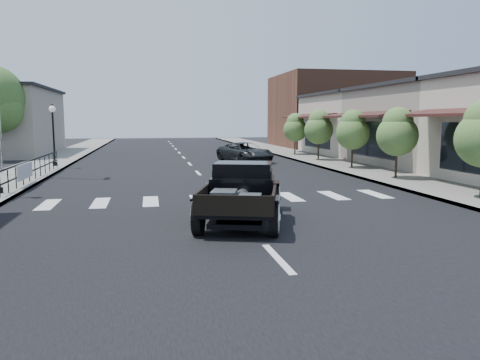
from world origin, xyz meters
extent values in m
plane|color=black|center=(0.00, 0.00, 0.00)|extent=(120.00, 120.00, 0.00)
cube|color=black|center=(0.00, 15.00, 0.01)|extent=(14.00, 80.00, 0.02)
cube|color=gray|center=(-8.50, 15.00, 0.07)|extent=(3.00, 80.00, 0.15)
cube|color=gray|center=(8.50, 15.00, 0.07)|extent=(3.00, 80.00, 0.15)
cube|color=gray|center=(15.00, 13.00, 2.25)|extent=(10.00, 9.00, 4.50)
cube|color=beige|center=(15.00, 22.00, 2.25)|extent=(10.00, 9.00, 4.50)
cube|color=brown|center=(15.50, 32.00, 3.50)|extent=(11.00, 10.00, 7.00)
imported|color=black|center=(3.62, 17.78, 0.62)|extent=(3.46, 4.92, 1.25)
camera|label=1|loc=(-2.41, -11.51, 2.70)|focal=35.00mm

